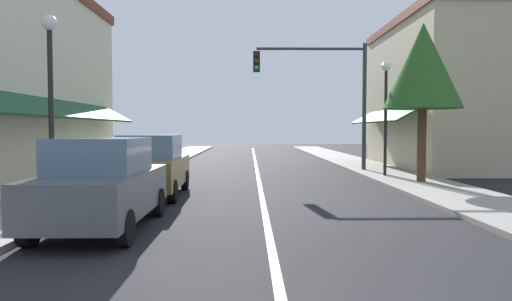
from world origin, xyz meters
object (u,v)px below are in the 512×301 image
(traffic_signal_mast_arm, at_px, (326,84))
(street_lamp_left_near, at_px, (50,79))
(parked_car_nearest_left, at_px, (102,184))
(parked_car_second_left, at_px, (152,166))
(tree_right_near, at_px, (423,67))
(street_lamp_right_mid, at_px, (386,100))

(traffic_signal_mast_arm, xyz_separation_m, street_lamp_left_near, (-8.09, -9.77, -0.82))
(parked_car_nearest_left, distance_m, parked_car_second_left, 4.51)
(tree_right_near, bearing_deg, parked_car_second_left, -163.19)
(street_lamp_left_near, relative_size, street_lamp_right_mid, 1.01)
(street_lamp_left_near, height_order, tree_right_near, tree_right_near)
(parked_car_second_left, relative_size, tree_right_near, 0.74)
(traffic_signal_mast_arm, distance_m, street_lamp_left_near, 12.71)
(traffic_signal_mast_arm, bearing_deg, tree_right_near, -61.33)
(parked_car_second_left, relative_size, traffic_signal_mast_arm, 0.72)
(parked_car_nearest_left, distance_m, tree_right_near, 11.82)
(street_lamp_right_mid, height_order, tree_right_near, tree_right_near)
(traffic_signal_mast_arm, height_order, street_lamp_left_near, traffic_signal_mast_arm)
(tree_right_near, bearing_deg, parked_car_nearest_left, -140.88)
(parked_car_second_left, bearing_deg, street_lamp_right_mid, 28.88)
(parked_car_nearest_left, height_order, street_lamp_left_near, street_lamp_left_near)
(street_lamp_left_near, relative_size, tree_right_near, 0.82)
(tree_right_near, bearing_deg, street_lamp_right_mid, 108.29)
(traffic_signal_mast_arm, height_order, tree_right_near, traffic_signal_mast_arm)
(street_lamp_left_near, bearing_deg, street_lamp_right_mid, 35.42)
(parked_car_nearest_left, bearing_deg, street_lamp_right_mid, 48.80)
(parked_car_second_left, xyz_separation_m, street_lamp_right_mid, (8.15, 4.71, 2.21))
(parked_car_second_left, distance_m, traffic_signal_mast_arm, 10.13)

